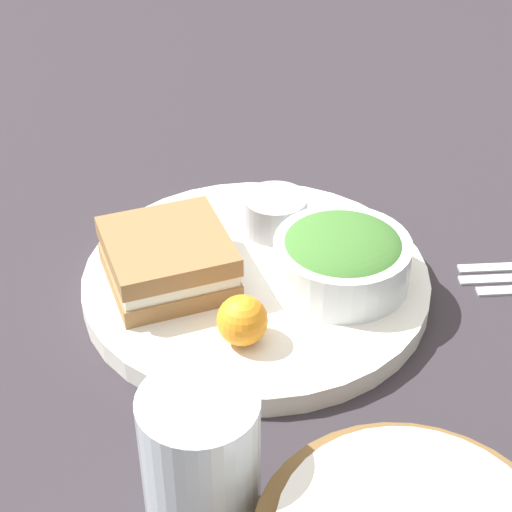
# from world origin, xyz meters

# --- Properties ---
(ground_plane) EXTENTS (4.00, 4.00, 0.00)m
(ground_plane) POSITION_xyz_m (0.00, 0.00, 0.00)
(ground_plane) COLOR #2D282D
(plate) EXTENTS (0.32, 0.32, 0.02)m
(plate) POSITION_xyz_m (0.00, 0.00, 0.01)
(plate) COLOR white
(plate) RESTS_ON ground_plane
(sandwich) EXTENTS (0.12, 0.12, 0.05)m
(sandwich) POSITION_xyz_m (0.08, -0.01, 0.04)
(sandwich) COLOR olive
(sandwich) RESTS_ON plate
(salad_bowl) EXTENTS (0.12, 0.12, 0.05)m
(salad_bowl) POSITION_xyz_m (-0.07, 0.03, 0.05)
(salad_bowl) COLOR white
(salad_bowl) RESTS_ON plate
(dressing_cup) EXTENTS (0.06, 0.06, 0.04)m
(dressing_cup) POSITION_xyz_m (-0.04, -0.07, 0.04)
(dressing_cup) COLOR #99999E
(dressing_cup) RESTS_ON plate
(orange_wedge) EXTENTS (0.04, 0.04, 0.04)m
(orange_wedge) POSITION_xyz_m (0.03, 0.09, 0.04)
(orange_wedge) COLOR orange
(orange_wedge) RESTS_ON plate
(drink_glass) EXTENTS (0.08, 0.08, 0.13)m
(drink_glass) POSITION_xyz_m (0.10, 0.25, 0.06)
(drink_glass) COLOR silver
(drink_glass) RESTS_ON ground_plane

